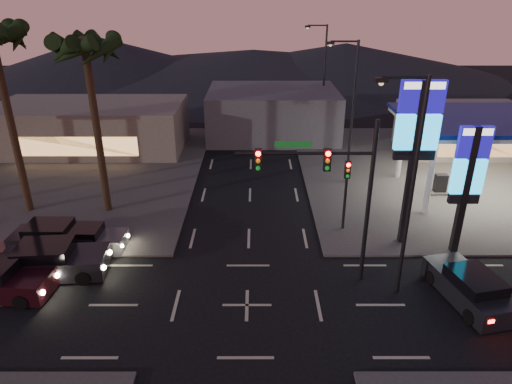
{
  "coord_description": "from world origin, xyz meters",
  "views": [
    {
      "loc": [
        0.39,
        -16.6,
        12.98
      ],
      "look_at": [
        0.41,
        5.75,
        3.0
      ],
      "focal_mm": 32.0,
      "sensor_mm": 36.0,
      "label": 1
    }
  ],
  "objects_px": {
    "traffic_signal_mast": "(332,181)",
    "car_lane_a_front": "(52,261)",
    "pylon_sign_short": "(469,172)",
    "car_lane_b_mid": "(55,237)",
    "suv_station": "(470,287)",
    "pylon_sign_tall": "(417,132)",
    "car_lane_b_front": "(87,239)",
    "gas_station": "(498,123)"
  },
  "relations": [
    {
      "from": "traffic_signal_mast",
      "to": "car_lane_a_front",
      "type": "xyz_separation_m",
      "value": [
        -13.35,
        0.44,
        -4.44
      ]
    },
    {
      "from": "pylon_sign_short",
      "to": "car_lane_b_mid",
      "type": "xyz_separation_m",
      "value": [
        -21.46,
        0.38,
        -3.95
      ]
    },
    {
      "from": "car_lane_b_mid",
      "to": "pylon_sign_short",
      "type": "bearing_deg",
      "value": -1.02
    },
    {
      "from": "pylon_sign_short",
      "to": "suv_station",
      "type": "height_order",
      "value": "pylon_sign_short"
    },
    {
      "from": "traffic_signal_mast",
      "to": "pylon_sign_short",
      "type": "bearing_deg",
      "value": 19.13
    },
    {
      "from": "pylon_sign_tall",
      "to": "car_lane_b_mid",
      "type": "bearing_deg",
      "value": -178.13
    },
    {
      "from": "traffic_signal_mast",
      "to": "car_lane_b_mid",
      "type": "distance_m",
      "value": 15.19
    },
    {
      "from": "traffic_signal_mast",
      "to": "car_lane_a_front",
      "type": "bearing_deg",
      "value": 178.09
    },
    {
      "from": "car_lane_b_front",
      "to": "pylon_sign_short",
      "type": "bearing_deg",
      "value": -0.99
    },
    {
      "from": "pylon_sign_tall",
      "to": "car_lane_b_mid",
      "type": "height_order",
      "value": "pylon_sign_tall"
    },
    {
      "from": "car_lane_a_front",
      "to": "pylon_sign_tall",
      "type": "bearing_deg",
      "value": 9.62
    },
    {
      "from": "pylon_sign_tall",
      "to": "car_lane_b_front",
      "type": "height_order",
      "value": "pylon_sign_tall"
    },
    {
      "from": "gas_station",
      "to": "car_lane_b_mid",
      "type": "bearing_deg",
      "value": -164.94
    },
    {
      "from": "gas_station",
      "to": "car_lane_b_front",
      "type": "relative_size",
      "value": 2.93
    },
    {
      "from": "car_lane_b_mid",
      "to": "pylon_sign_tall",
      "type": "bearing_deg",
      "value": 1.87
    },
    {
      "from": "car_lane_b_mid",
      "to": "car_lane_b_front",
      "type": "bearing_deg",
      "value": -1.31
    },
    {
      "from": "pylon_sign_short",
      "to": "car_lane_b_mid",
      "type": "bearing_deg",
      "value": 178.98
    },
    {
      "from": "car_lane_a_front",
      "to": "traffic_signal_mast",
      "type": "bearing_deg",
      "value": -1.91
    },
    {
      "from": "car_lane_a_front",
      "to": "suv_station",
      "type": "bearing_deg",
      "value": -6.12
    },
    {
      "from": "pylon_sign_tall",
      "to": "car_lane_b_front",
      "type": "bearing_deg",
      "value": -177.81
    },
    {
      "from": "traffic_signal_mast",
      "to": "car_lane_b_front",
      "type": "distance_m",
      "value": 13.61
    },
    {
      "from": "car_lane_b_front",
      "to": "car_lane_b_mid",
      "type": "xyz_separation_m",
      "value": [
        -1.73,
        0.04,
        0.09
      ]
    },
    {
      "from": "suv_station",
      "to": "traffic_signal_mast",
      "type": "bearing_deg",
      "value": 165.16
    },
    {
      "from": "pylon_sign_tall",
      "to": "car_lane_a_front",
      "type": "height_order",
      "value": "pylon_sign_tall"
    },
    {
      "from": "pylon_sign_tall",
      "to": "car_lane_b_mid",
      "type": "xyz_separation_m",
      "value": [
        -18.96,
        -0.62,
        -5.68
      ]
    },
    {
      "from": "gas_station",
      "to": "car_lane_b_front",
      "type": "height_order",
      "value": "gas_station"
    },
    {
      "from": "suv_station",
      "to": "car_lane_b_front",
      "type": "bearing_deg",
      "value": 166.47
    },
    {
      "from": "car_lane_b_front",
      "to": "suv_station",
      "type": "xyz_separation_m",
      "value": [
        18.74,
        -4.51,
        0.09
      ]
    },
    {
      "from": "gas_station",
      "to": "suv_station",
      "type": "bearing_deg",
      "value": -117.15
    },
    {
      "from": "car_lane_b_mid",
      "to": "suv_station",
      "type": "height_order",
      "value": "suv_station"
    },
    {
      "from": "car_lane_b_front",
      "to": "suv_station",
      "type": "distance_m",
      "value": 19.28
    },
    {
      "from": "gas_station",
      "to": "traffic_signal_mast",
      "type": "bearing_deg",
      "value": -140.72
    },
    {
      "from": "pylon_sign_tall",
      "to": "suv_station",
      "type": "distance_m",
      "value": 7.83
    },
    {
      "from": "gas_station",
      "to": "suv_station",
      "type": "relative_size",
      "value": 2.49
    },
    {
      "from": "pylon_sign_short",
      "to": "car_lane_b_front",
      "type": "distance_m",
      "value": 20.14
    },
    {
      "from": "car_lane_b_mid",
      "to": "suv_station",
      "type": "xyz_separation_m",
      "value": [
        20.48,
        -4.55,
        0.01
      ]
    },
    {
      "from": "pylon_sign_tall",
      "to": "car_lane_b_front",
      "type": "xyz_separation_m",
      "value": [
        -17.23,
        -0.66,
        -5.77
      ]
    },
    {
      "from": "car_lane_a_front",
      "to": "pylon_sign_short",
      "type": "bearing_deg",
      "value": 5.73
    },
    {
      "from": "pylon_sign_tall",
      "to": "suv_station",
      "type": "relative_size",
      "value": 1.84
    },
    {
      "from": "car_lane_b_mid",
      "to": "suv_station",
      "type": "relative_size",
      "value": 0.96
    },
    {
      "from": "traffic_signal_mast",
      "to": "suv_station",
      "type": "xyz_separation_m",
      "value": [
        6.26,
        -1.66,
        -4.51
      ]
    },
    {
      "from": "pylon_sign_tall",
      "to": "car_lane_b_front",
      "type": "distance_m",
      "value": 18.18
    }
  ]
}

